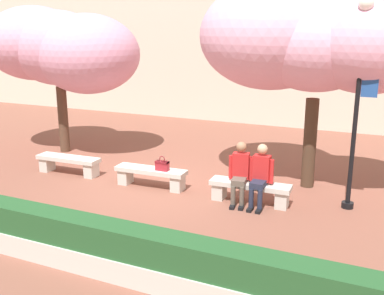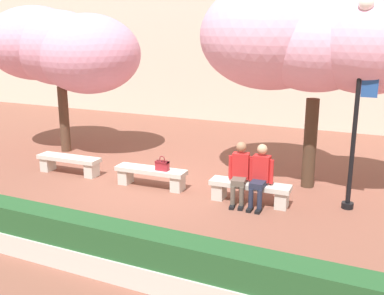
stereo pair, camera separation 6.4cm
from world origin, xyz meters
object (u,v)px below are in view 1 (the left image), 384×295
object	(u,v)px
stone_bench_west_end	(69,162)
stone_bench_center	(250,189)
stone_bench_near_west	(151,175)
cherry_tree_secondary	(61,49)
lamp_post_with_banner	(359,87)
cherry_tree_main	(307,40)
person_seated_left	(240,171)
person_seated_right	(260,173)
handbag	(162,165)

from	to	relation	value
stone_bench_west_end	stone_bench_center	xyz separation A→B (m)	(4.75, 0.00, 0.00)
stone_bench_near_west	stone_bench_center	size ratio (longest dim) A/B	1.00
cherry_tree_secondary	lamp_post_with_banner	size ratio (longest dim) A/B	1.15
stone_bench_west_end	cherry_tree_main	size ratio (longest dim) A/B	0.33
lamp_post_with_banner	stone_bench_center	bearing A→B (deg)	-163.37
person_seated_left	lamp_post_with_banner	bearing A→B (deg)	16.38
stone_bench_near_west	person_seated_right	bearing A→B (deg)	-1.18
handbag	person_seated_right	bearing A→B (deg)	-0.60
person_seated_left	lamp_post_with_banner	xyz separation A→B (m)	(2.12, 0.62, 1.78)
stone_bench_west_end	stone_bench_near_west	world-z (taller)	same
handbag	cherry_tree_secondary	distance (m)	5.20
stone_bench_near_west	person_seated_left	xyz separation A→B (m)	(2.17, -0.05, 0.40)
stone_bench_center	handbag	distance (m)	2.08
lamp_post_with_banner	stone_bench_near_west	bearing A→B (deg)	-172.42
person_seated_left	stone_bench_near_west	bearing A→B (deg)	178.61
person_seated_right	cherry_tree_main	bearing A→B (deg)	75.86
cherry_tree_main	cherry_tree_secondary	world-z (taller)	cherry_tree_main
handbag	lamp_post_with_banner	bearing A→B (deg)	8.60
stone_bench_center	cherry_tree_secondary	size ratio (longest dim) A/B	0.36
person_seated_right	cherry_tree_secondary	xyz separation A→B (m)	(-6.51, 1.85, 2.31)
cherry_tree_main	person_seated_right	bearing A→B (deg)	-104.14
stone_bench_west_end	handbag	distance (m)	2.71
stone_bench_west_end	stone_bench_center	world-z (taller)	same
stone_bench_near_west	cherry_tree_secondary	size ratio (longest dim) A/B	0.36
person_seated_right	handbag	bearing A→B (deg)	179.40
cherry_tree_main	cherry_tree_secondary	bearing A→B (deg)	179.06
stone_bench_center	cherry_tree_secondary	bearing A→B (deg)	164.03
stone_bench_center	person_seated_right	xyz separation A→B (m)	(0.22, -0.05, 0.40)
cherry_tree_main	person_seated_left	bearing A→B (deg)	-116.59
person_seated_right	lamp_post_with_banner	size ratio (longest dim) A/B	0.31
lamp_post_with_banner	person_seated_right	bearing A→B (deg)	-159.71
person_seated_left	handbag	world-z (taller)	person_seated_left
stone_bench_near_west	person_seated_left	distance (m)	2.20
stone_bench_near_west	person_seated_right	size ratio (longest dim) A/B	1.32
stone_bench_west_end	handbag	bearing A→B (deg)	-0.63
person_seated_right	handbag	distance (m)	2.28
handbag	cherry_tree_secondary	bearing A→B (deg)	156.61
person_seated_left	cherry_tree_main	size ratio (longest dim) A/B	0.25
stone_bench_center	cherry_tree_secondary	xyz separation A→B (m)	(-6.28, 1.80, 2.71)
stone_bench_center	stone_bench_near_west	bearing A→B (deg)	180.00
stone_bench_center	lamp_post_with_banner	distance (m)	2.95
person_seated_left	person_seated_right	distance (m)	0.43
stone_bench_west_end	cherry_tree_secondary	distance (m)	3.59
cherry_tree_main	lamp_post_with_banner	bearing A→B (deg)	-41.71
stone_bench_near_west	handbag	world-z (taller)	handbag
cherry_tree_main	stone_bench_west_end	bearing A→B (deg)	-162.72
stone_bench_west_end	lamp_post_with_banner	distance (m)	7.03
person_seated_right	cherry_tree_main	world-z (taller)	cherry_tree_main
stone_bench_west_end	person_seated_left	distance (m)	4.56
stone_bench_west_end	cherry_tree_secondary	size ratio (longest dim) A/B	0.36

